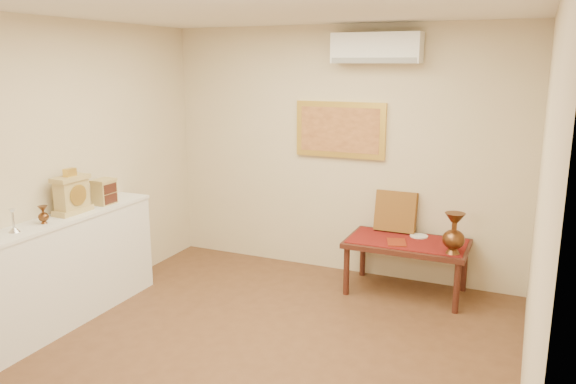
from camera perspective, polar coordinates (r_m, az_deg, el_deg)
The scene contains 18 objects.
floor at distance 4.64m, azimuth -4.31°, elevation -16.82°, with size 4.50×4.50×0.00m, color brown.
ceiling at distance 4.05m, azimuth -5.00°, elevation 18.52°, with size 4.50×4.50×0.00m, color silver.
wall_back at distance 6.18m, azimuth 5.35°, elevation 4.04°, with size 4.00×0.02×2.70m, color beige.
wall_left at distance 5.37m, azimuth -23.76°, elevation 1.64°, with size 0.02×4.50×2.70m, color beige.
wall_right at distance 3.67m, azimuth 24.11°, elevation -3.30°, with size 0.02×4.50×2.70m, color beige.
candlestick at distance 5.00m, azimuth -26.14°, elevation -2.62°, with size 0.09×0.09×0.19m, color silver, non-canonical shape.
brass_urn_small at distance 5.16m, azimuth -23.63°, elevation -1.88°, with size 0.09×0.09×0.20m, color brown, non-canonical shape.
table_cloth at distance 5.80m, azimuth 12.02°, elevation -4.89°, with size 1.14×0.59×0.01m, color maroon.
brass_urn_tall at distance 5.46m, azimuth 16.53°, elevation -3.62°, with size 0.21×0.21×0.48m, color brown, non-canonical shape.
plate at distance 5.95m, azimuth 13.15°, elevation -4.38°, with size 0.18×0.18×0.01m, color silver.
menu at distance 5.70m, azimuth 10.97°, elevation -5.04°, with size 0.18×0.25×0.01m, color maroon.
cushion at distance 6.04m, azimuth 10.89°, elevation -1.95°, with size 0.43×0.10×0.43m, color #5C2312.
display_ledge at distance 5.47m, azimuth -21.68°, elevation -7.35°, with size 0.37×2.02×0.98m.
mantel_clock at distance 5.39m, azimuth -21.10°, elevation -0.21°, with size 0.17×0.36×0.41m.
wooden_chest at distance 5.65m, azimuth -18.16°, elevation 0.04°, with size 0.16×0.21×0.24m.
low_table at distance 5.82m, azimuth 11.99°, elevation -5.54°, with size 1.20×0.70×0.55m.
painting at distance 6.12m, azimuth 5.32°, elevation 6.32°, with size 1.00×0.06×0.60m.
ac_unit at distance 5.86m, azimuth 8.99°, elevation 14.24°, with size 0.90×0.25×0.30m.
Camera 1 is at (1.93, -3.54, 2.31)m, focal length 35.00 mm.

